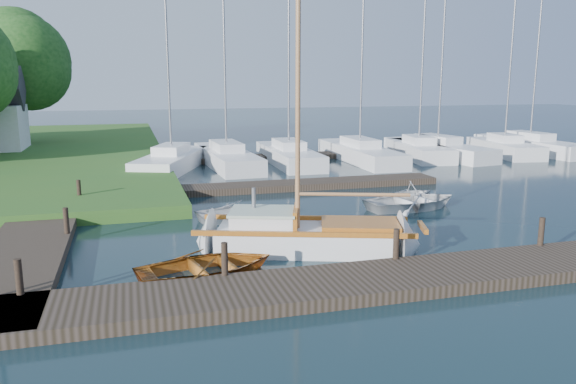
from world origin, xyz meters
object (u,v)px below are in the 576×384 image
object	(u,v)px
mooring_post_3	(541,231)
tender_a	(245,209)
tender_c	(412,198)
marina_boat_4	(419,149)
marina_boat_7	(530,144)
tree_7	(21,61)
mooring_post_2	(396,244)
sailboat	(310,239)
marina_boat_5	(438,148)
marina_boat_2	(289,154)
tender_d	(413,190)
mooring_post_4	(66,221)
mooring_post_0	(19,277)
marina_boat_6	(504,147)
mooring_post_5	(79,190)
marina_boat_0	(172,160)
marina_boat_1	(227,156)
dinghy	(207,263)
marina_boat_3	(360,151)
mooring_post_1	(225,259)

from	to	relation	value
mooring_post_3	tender_a	bearing A→B (deg)	137.96
tender_c	marina_boat_4	xyz separation A→B (m)	(7.40, 12.98, 0.18)
marina_boat_7	tree_7	size ratio (longest dim) A/B	1.19
mooring_post_2	sailboat	xyz separation A→B (m)	(-1.62, 2.24, -0.36)
marina_boat_5	marina_boat_2	bearing A→B (deg)	82.15
mooring_post_2	marina_boat_4	size ratio (longest dim) A/B	0.07
tender_d	tender_c	bearing A→B (deg)	140.18
mooring_post_2	mooring_post_4	xyz separation A→B (m)	(-8.50, 5.00, 0.00)
tender_a	mooring_post_0	bearing A→B (deg)	126.36
tender_a	marina_boat_7	world-z (taller)	marina_boat_7
mooring_post_3	tender_a	size ratio (longest dim) A/B	0.24
mooring_post_0	tender_a	bearing A→B (deg)	45.78
marina_boat_6	mooring_post_5	bearing A→B (deg)	117.86
mooring_post_0	tree_7	size ratio (longest dim) A/B	0.09
marina_boat_0	marina_boat_1	xyz separation A→B (m)	(3.17, 0.66, -0.00)
marina_boat_1	tender_a	bearing A→B (deg)	170.27
tender_c	marina_boat_1	size ratio (longest dim) A/B	0.35
tender_c	marina_boat_0	bearing A→B (deg)	27.33
dinghy	marina_boat_6	size ratio (longest dim) A/B	0.34
marina_boat_2	tree_7	xyz separation A→B (m)	(-16.07, 11.93, 5.64)
dinghy	tender_c	bearing A→B (deg)	-68.47
marina_boat_7	dinghy	bearing A→B (deg)	123.07
marina_boat_7	marina_boat_6	bearing A→B (deg)	101.95
tree_7	marina_boat_2	bearing A→B (deg)	-36.57
mooring_post_3	marina_boat_6	distance (m)	22.76
tender_a	tender_c	size ratio (longest dim) A/B	0.89
marina_boat_1	tree_7	distance (m)	18.01
marina_boat_0	tree_7	xyz separation A→B (m)	(-9.19, 12.49, 5.64)
marina_boat_3	marina_boat_5	bearing A→B (deg)	-86.37
mooring_post_2	marina_boat_0	xyz separation A→B (m)	(-4.31, 18.56, -0.13)
mooring_post_1	mooring_post_0	bearing A→B (deg)	180.00
marina_boat_2	marina_boat_7	xyz separation A→B (m)	(17.32, 0.43, 0.00)
mooring_post_1	mooring_post_4	bearing A→B (deg)	128.66
marina_boat_4	marina_boat_6	distance (m)	6.05
mooring_post_1	marina_boat_3	xyz separation A→B (m)	(11.61, 19.06, -0.13)
tender_d	marina_boat_2	world-z (taller)	marina_boat_2
marina_boat_2	marina_boat_4	xyz separation A→B (m)	(8.70, 0.18, 0.01)
mooring_post_0	mooring_post_4	xyz separation A→B (m)	(0.50, 5.00, 0.00)
mooring_post_2	marina_boat_5	world-z (taller)	marina_boat_5
mooring_post_1	dinghy	bearing A→B (deg)	110.49
tender_a	marina_boat_1	bearing A→B (deg)	-16.39
tender_a	marina_boat_2	xyz separation A→B (m)	(5.27, 12.64, 0.21)
mooring_post_5	tree_7	world-z (taller)	tree_7
mooring_post_0	mooring_post_3	size ratio (longest dim) A/B	1.00
mooring_post_5	marina_boat_4	bearing A→B (deg)	25.19
tender_a	marina_boat_6	distance (m)	23.50
tender_a	marina_boat_7	size ratio (longest dim) A/B	0.30
marina_boat_1	mooring_post_2	bearing A→B (deg)	-179.39
marina_boat_4	mooring_post_3	bearing A→B (deg)	169.81
tender_a	marina_boat_6	xyz separation A→B (m)	(20.00, 12.33, 0.22)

